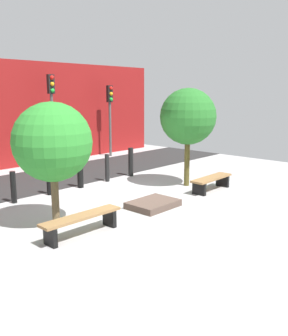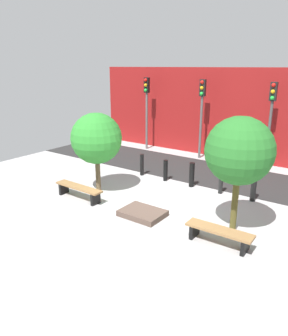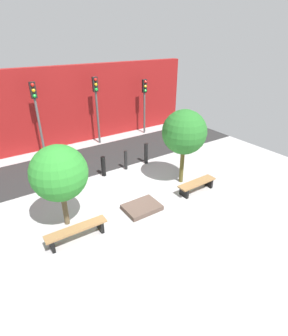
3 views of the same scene
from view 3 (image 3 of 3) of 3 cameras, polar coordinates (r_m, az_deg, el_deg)
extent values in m
plane|color=#9F9F9F|center=(10.38, -2.68, -7.02)|extent=(18.00, 18.00, 0.00)
cube|color=#252525|center=(13.80, -12.16, 1.58)|extent=(18.00, 3.31, 0.01)
cube|color=maroon|center=(15.75, -17.25, 12.58)|extent=(16.20, 0.50, 4.34)
cube|color=black|center=(8.63, -19.45, -15.40)|extent=(0.11, 0.38, 0.40)
cube|color=black|center=(8.94, -9.48, -12.24)|extent=(0.11, 0.38, 0.40)
cube|color=olive|center=(8.61, -14.52, -12.68)|extent=(1.96, 0.41, 0.06)
cube|color=black|center=(10.62, 8.71, -5.26)|extent=(0.11, 0.45, 0.38)
cube|color=black|center=(11.50, 13.79, -3.05)|extent=(0.11, 0.45, 0.38)
cube|color=olive|center=(10.94, 11.46, -3.14)|extent=(1.75, 0.47, 0.06)
cube|color=#503F36|center=(9.82, -0.47, -8.56)|extent=(1.31, 0.97, 0.18)
cylinder|color=brown|center=(9.19, -16.91, -7.84)|extent=(0.18, 0.18, 1.47)
sphere|color=#2C842D|center=(8.57, -18.01, -1.05)|extent=(1.81, 1.81, 1.81)
cylinder|color=#4D451E|center=(11.31, 8.27, 1.04)|extent=(0.18, 0.18, 1.79)
sphere|color=#266A26|center=(10.78, 8.76, 7.73)|extent=(1.82, 1.82, 1.82)
cylinder|color=black|center=(11.38, -19.47, -2.72)|extent=(0.16, 0.16, 0.91)
cylinder|color=black|center=(11.66, -13.98, -1.30)|extent=(0.17, 0.17, 0.85)
cylinder|color=black|center=(12.01, -8.83, 0.36)|extent=(0.20, 0.20, 0.94)
cylinder|color=black|center=(12.48, -4.00, 1.75)|extent=(0.15, 0.15, 0.96)
cylinder|color=black|center=(13.03, 0.45, 3.19)|extent=(0.19, 0.19, 1.06)
cylinder|color=#525252|center=(14.50, -21.93, 9.52)|extent=(0.12, 0.12, 3.81)
cube|color=black|center=(14.16, -23.01, 15.33)|extent=(0.28, 0.16, 0.78)
sphere|color=red|center=(14.02, -23.11, 16.31)|extent=(0.17, 0.17, 0.17)
sphere|color=orange|center=(14.06, -22.91, 15.28)|extent=(0.17, 0.17, 0.17)
sphere|color=green|center=(14.11, -22.72, 14.25)|extent=(0.17, 0.17, 0.17)
cylinder|color=#474747|center=(15.45, -10.13, 12.00)|extent=(0.12, 0.12, 3.78)
cube|color=black|center=(15.13, -10.61, 17.48)|extent=(0.28, 0.16, 0.78)
sphere|color=red|center=(15.00, -10.52, 18.41)|extent=(0.17, 0.17, 0.17)
sphere|color=orange|center=(15.04, -10.43, 17.43)|extent=(0.17, 0.17, 0.17)
sphere|color=green|center=(15.08, -10.35, 16.46)|extent=(0.17, 0.17, 0.17)
cylinder|color=#4B4B4B|center=(17.01, 0.09, 13.11)|extent=(0.12, 0.12, 3.38)
cube|color=black|center=(16.75, 0.09, 17.42)|extent=(0.28, 0.16, 0.78)
sphere|color=red|center=(16.62, 0.31, 18.25)|extent=(0.17, 0.17, 0.17)
sphere|color=orange|center=(16.66, 0.30, 17.37)|extent=(0.17, 0.17, 0.17)
sphere|color=green|center=(16.71, 0.30, 16.49)|extent=(0.17, 0.17, 0.17)
camera|label=1|loc=(4.04, -90.68, -50.27)|focal=40.00mm
camera|label=2|loc=(9.93, 59.85, 5.64)|focal=35.00mm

